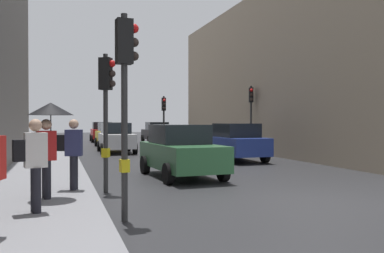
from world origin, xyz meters
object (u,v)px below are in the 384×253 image
Objects in this scene: traffic_light_far_median at (164,113)px; pedestrian_with_umbrella at (49,123)px; traffic_light_near_left at (126,79)px; car_red_sedan at (102,132)px; traffic_light_near_right at (106,97)px; car_green_estate at (181,151)px; car_yellow_taxi at (111,135)px; car_white_compact at (116,138)px; pedestrian_with_grey_backpack at (72,150)px; car_blue_van at (234,142)px; traffic_light_mid_street at (251,107)px; car_dark_suv at (156,132)px; pedestrian_with_black_backpack at (33,159)px.

traffic_light_far_median is 18.07m from pedestrian_with_umbrella.
traffic_light_near_left is 0.92× the size of car_red_sedan.
traffic_light_far_median is (5.31, 15.48, -0.12)m from traffic_light_near_right.
car_green_estate is at bearing 41.55° from pedestrian_with_umbrella.
car_yellow_taxi is (-2.95, 3.70, -1.52)m from traffic_light_far_median.
pedestrian_with_grey_backpack is (-2.92, -14.15, 0.29)m from car_white_compact.
car_blue_van is 1.01× the size of car_white_compact.
car_green_estate is (0.34, -16.83, 0.00)m from car_yellow_taxi.
traffic_light_near_right is 0.94× the size of traffic_light_mid_street.
traffic_light_near_left reaches higher than car_dark_suv.
car_blue_van is at bearing 46.83° from traffic_light_near_right.
car_red_sedan is at bearing 82.12° from pedestrian_with_black_backpack.
car_white_compact is at bearing -93.56° from car_yellow_taxi.
car_dark_suv is at bearing 72.19° from pedestrian_with_umbrella.
pedestrian_with_umbrella is at bearing -111.80° from traffic_light_far_median.
traffic_light_mid_street is at bearing -79.20° from car_dark_suv.
traffic_light_near_right reaches higher than car_white_compact.
car_yellow_taxi is at bearing 79.59° from pedestrian_with_umbrella.
traffic_light_near_left is at bearing -96.00° from car_yellow_taxi.
traffic_light_mid_street is at bearing 48.41° from pedestrian_with_umbrella.
pedestrian_with_black_backpack is (-4.03, -21.92, 0.29)m from car_yellow_taxi.
pedestrian_with_grey_backpack is (-7.60, -24.21, 0.29)m from car_dark_suv.
pedestrian_with_grey_backpack reaches higher than car_blue_van.
pedestrian_with_black_backpack is at bearing 161.00° from traffic_light_near_left.
traffic_light_mid_street is 17.39m from pedestrian_with_black_backpack.
car_green_estate and car_dark_suv have the same top height.
traffic_light_near_left is 2.33m from pedestrian_with_black_backpack.
pedestrian_with_umbrella reaches higher than pedestrian_with_grey_backpack.
traffic_light_near_left reaches higher than pedestrian_with_umbrella.
traffic_light_near_left is 22.69m from car_yellow_taxi.
car_red_sedan is 13.29m from car_white_compact.
traffic_light_near_right is 16.37m from traffic_light_far_median.
traffic_light_mid_street is at bearing 47.20° from pedestrian_with_grey_backpack.
traffic_light_mid_street reaches higher than car_red_sedan.
car_green_estate is (-2.61, -13.14, -1.52)m from traffic_light_far_median.
pedestrian_with_black_backpack is (-8.36, -9.88, 0.29)m from car_blue_van.
car_green_estate is at bearing -86.71° from car_white_compact.
traffic_light_far_median reaches higher than car_blue_van.
car_green_estate is at bearing 64.49° from traffic_light_near_left.
pedestrian_with_umbrella is at bearing -107.81° from car_dark_suv.
traffic_light_near_right reaches higher than traffic_light_far_median.
traffic_light_near_left reaches higher than traffic_light_far_median.
car_green_estate is 2.43× the size of pedestrian_with_grey_backpack.
traffic_light_near_left is 0.91× the size of car_yellow_taxi.
car_yellow_taxi is at bearing 86.44° from car_white_compact.
car_blue_van and car_dark_suv have the same top height.
traffic_light_mid_street is 0.92× the size of car_dark_suv.
car_blue_van is 16.83m from car_dark_suv.
traffic_light_near_left is at bearing -19.00° from pedestrian_with_black_backpack.
traffic_light_near_left is at bearing -123.41° from traffic_light_mid_street.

